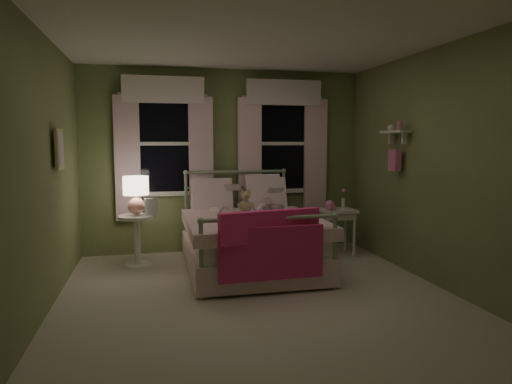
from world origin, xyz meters
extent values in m
plane|color=beige|center=(0.00, 0.00, 0.00)|extent=(4.20, 4.20, 0.00)
plane|color=white|center=(0.00, 0.00, 2.60)|extent=(4.20, 4.20, 0.00)
plane|color=#81975A|center=(0.00, 2.10, 1.30)|extent=(4.00, 0.00, 4.00)
plane|color=#81975A|center=(0.00, -2.10, 1.30)|extent=(4.00, 0.00, 4.00)
plane|color=#81975A|center=(-2.00, 0.00, 1.30)|extent=(0.00, 4.20, 4.20)
plane|color=#81975A|center=(2.00, 0.00, 1.30)|extent=(0.00, 4.20, 4.20)
cube|color=white|center=(0.14, 1.00, 0.42)|extent=(1.44, 1.94, 0.26)
cube|color=white|center=(0.14, 1.00, 0.18)|extent=(1.54, 2.02, 0.30)
cube|color=white|center=(0.14, 0.85, 0.60)|extent=(1.58, 1.75, 0.14)
cylinder|color=#9EB793|center=(-0.55, 1.00, 0.30)|extent=(0.04, 1.90, 0.04)
cylinder|color=#9EB793|center=(0.83, 1.00, 0.30)|extent=(0.04, 1.90, 0.04)
cylinder|color=#9EB793|center=(-0.57, 1.97, 0.57)|extent=(0.04, 0.04, 1.15)
cylinder|color=#9EB793|center=(0.85, 1.97, 0.57)|extent=(0.04, 0.04, 1.15)
sphere|color=#9EB793|center=(-0.57, 1.97, 1.15)|extent=(0.07, 0.07, 0.07)
sphere|color=#9EB793|center=(0.85, 1.97, 1.15)|extent=(0.07, 0.07, 0.07)
cylinder|color=#9EB793|center=(0.14, 1.97, 1.15)|extent=(1.42, 0.04, 0.04)
cylinder|color=#9EB793|center=(0.14, 1.97, 0.93)|extent=(1.38, 0.03, 0.03)
cylinder|color=#9EB793|center=(-0.57, 0.03, 0.40)|extent=(0.04, 0.04, 0.80)
cylinder|color=#9EB793|center=(0.85, 0.03, 0.40)|extent=(0.04, 0.04, 0.80)
sphere|color=#9EB793|center=(-0.57, 0.03, 0.80)|extent=(0.07, 0.07, 0.07)
sphere|color=#9EB793|center=(0.85, 0.03, 0.80)|extent=(0.07, 0.07, 0.07)
cylinder|color=#9EB793|center=(0.14, 0.03, 0.80)|extent=(1.42, 0.04, 0.04)
cube|color=white|center=(-0.24, 1.70, 0.80)|extent=(0.55, 0.32, 0.57)
cube|color=white|center=(0.52, 1.70, 0.80)|extent=(0.55, 0.32, 0.57)
cube|color=white|center=(0.47, 1.70, 0.88)|extent=(0.48, 0.30, 0.51)
cube|color=#FB3181|center=(0.14, 0.03, 0.72)|extent=(1.10, 0.30, 0.32)
cube|color=#DB2A75|center=(0.14, -0.04, 0.45)|extent=(1.10, 0.08, 0.55)
imported|color=#F7D1DD|center=(-0.14, 1.45, 0.95)|extent=(0.32, 0.27, 0.76)
imported|color=#F7D1DD|center=(0.42, 1.45, 0.97)|extent=(0.46, 0.40, 0.81)
imported|color=beige|center=(-0.14, 1.20, 0.96)|extent=(0.22, 0.16, 0.26)
imported|color=beige|center=(0.42, 1.20, 0.92)|extent=(0.21, 0.13, 0.26)
sphere|color=tan|center=(0.14, 1.30, 0.75)|extent=(0.16, 0.16, 0.16)
sphere|color=tan|center=(0.14, 1.28, 0.89)|extent=(0.12, 0.12, 0.12)
sphere|color=tan|center=(0.09, 1.28, 0.95)|extent=(0.04, 0.04, 0.04)
sphere|color=tan|center=(0.18, 1.28, 0.95)|extent=(0.04, 0.04, 0.04)
sphere|color=tan|center=(0.06, 1.27, 0.77)|extent=(0.06, 0.06, 0.06)
sphere|color=tan|center=(0.22, 1.27, 0.77)|extent=(0.06, 0.06, 0.06)
sphere|color=#8C6B51|center=(0.14, 1.23, 0.89)|extent=(0.04, 0.04, 0.04)
cylinder|color=white|center=(-1.23, 1.48, 0.63)|extent=(0.46, 0.46, 0.04)
cylinder|color=white|center=(-1.23, 1.48, 0.32)|extent=(0.08, 0.08, 0.60)
cylinder|color=white|center=(-1.23, 1.48, 0.01)|extent=(0.34, 0.34, 0.03)
sphere|color=#EB9A8B|center=(-1.23, 1.48, 0.77)|extent=(0.21, 0.21, 0.21)
cylinder|color=pink|center=(-1.23, 1.48, 0.89)|extent=(0.03, 0.03, 0.13)
cylinder|color=#FFEAC6|center=(-1.23, 1.48, 1.03)|extent=(0.32, 0.32, 0.23)
imported|color=beige|center=(-1.13, 1.40, 0.66)|extent=(0.18, 0.23, 0.02)
cube|color=white|center=(1.45, 1.41, 0.63)|extent=(0.50, 0.40, 0.04)
cube|color=white|center=(1.45, 1.41, 0.56)|extent=(0.44, 0.34, 0.08)
cylinder|color=white|center=(1.25, 1.26, 0.31)|extent=(0.04, 0.04, 0.60)
cylinder|color=white|center=(1.65, 1.26, 0.31)|extent=(0.04, 0.04, 0.60)
cylinder|color=white|center=(1.25, 1.56, 0.31)|extent=(0.04, 0.04, 0.60)
cylinder|color=white|center=(1.65, 1.56, 0.31)|extent=(0.04, 0.04, 0.60)
sphere|color=pink|center=(1.35, 1.41, 0.71)|extent=(0.14, 0.14, 0.14)
cube|color=pink|center=(1.35, 1.32, 0.69)|extent=(0.11, 0.06, 0.04)
cylinder|color=white|center=(1.57, 1.46, 0.72)|extent=(0.05, 0.05, 0.14)
cylinder|color=#4C7F3F|center=(1.57, 1.46, 0.83)|extent=(0.01, 0.01, 0.12)
sphere|color=pink|center=(1.57, 1.46, 0.90)|extent=(0.06, 0.06, 0.06)
cube|color=black|center=(-0.85, 2.08, 1.55)|extent=(0.76, 0.02, 1.35)
cube|color=white|center=(-0.85, 2.06, 2.25)|extent=(0.84, 0.05, 0.06)
cube|color=white|center=(-0.85, 2.06, 0.85)|extent=(0.84, 0.05, 0.06)
cube|color=white|center=(-1.25, 2.06, 1.55)|extent=(0.06, 0.05, 1.40)
cube|color=white|center=(-0.45, 2.06, 1.55)|extent=(0.06, 0.05, 1.40)
cube|color=white|center=(-0.85, 2.06, 1.55)|extent=(0.76, 0.04, 0.05)
cube|color=silver|center=(-1.35, 2.02, 1.35)|extent=(0.34, 0.06, 1.70)
cube|color=white|center=(-0.35, 2.02, 1.35)|extent=(0.34, 0.06, 1.70)
cube|color=white|center=(-0.85, 2.00, 2.28)|extent=(1.10, 0.08, 0.36)
cylinder|color=white|center=(-0.85, 2.04, 2.22)|extent=(1.20, 0.03, 0.03)
cube|color=black|center=(0.85, 2.08, 1.55)|extent=(0.76, 0.02, 1.35)
cube|color=white|center=(0.85, 2.06, 2.25)|extent=(0.84, 0.05, 0.06)
cube|color=white|center=(0.85, 2.06, 0.85)|extent=(0.84, 0.05, 0.06)
cube|color=white|center=(0.45, 2.06, 1.55)|extent=(0.06, 0.05, 1.40)
cube|color=white|center=(1.25, 2.06, 1.55)|extent=(0.06, 0.05, 1.40)
cube|color=white|center=(0.85, 2.06, 1.55)|extent=(0.76, 0.04, 0.05)
cube|color=white|center=(0.35, 2.02, 1.35)|extent=(0.34, 0.06, 1.70)
cube|color=white|center=(1.35, 2.02, 1.35)|extent=(0.34, 0.06, 1.70)
cube|color=white|center=(0.85, 2.00, 2.28)|extent=(1.10, 0.08, 0.36)
cylinder|color=white|center=(0.85, 2.04, 2.22)|extent=(1.20, 0.03, 0.03)
cube|color=white|center=(1.89, 0.70, 1.70)|extent=(0.15, 0.50, 0.03)
cube|color=white|center=(1.93, 0.55, 1.62)|extent=(0.06, 0.03, 0.14)
cube|color=white|center=(1.93, 0.85, 1.62)|extent=(0.06, 0.03, 0.14)
cylinder|color=pink|center=(1.89, 0.60, 1.77)|extent=(0.06, 0.06, 0.10)
sphere|color=white|center=(1.89, 0.80, 1.75)|extent=(0.08, 0.08, 0.08)
cube|color=pink|center=(1.90, 0.70, 1.35)|extent=(0.08, 0.18, 0.26)
cube|color=beige|center=(-1.95, 0.60, 1.50)|extent=(0.03, 0.32, 0.42)
cube|color=silver|center=(-1.94, 0.60, 1.50)|extent=(0.01, 0.25, 0.34)
camera|label=1|loc=(-1.03, -4.41, 1.58)|focal=32.00mm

